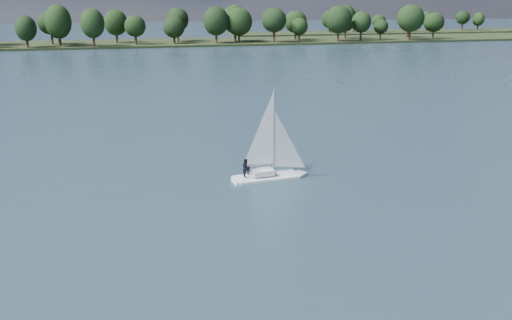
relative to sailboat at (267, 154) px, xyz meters
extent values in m
plane|color=#233342|center=(-1.20, 66.67, -2.52)|extent=(700.00, 700.00, 0.00)
cube|color=black|center=(-1.20, 178.67, -2.52)|extent=(660.00, 40.00, 1.50)
cube|color=black|center=(158.80, 226.67, -2.52)|extent=(220.00, 30.00, 1.40)
cube|color=white|center=(0.10, 0.00, -2.52)|extent=(7.00, 2.48, 0.81)
cube|color=white|center=(0.10, 0.00, -1.71)|extent=(2.11, 1.38, 0.50)
cylinder|color=silver|center=(0.10, 0.00, 2.07)|extent=(0.12, 0.12, 8.07)
imported|color=black|center=(-1.71, 0.39, -1.10)|extent=(0.55, 0.71, 1.74)
imported|color=black|center=(-2.09, -0.28, -1.10)|extent=(0.71, 0.88, 1.74)
camera|label=1|loc=(-14.54, -49.75, 13.99)|focal=40.00mm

